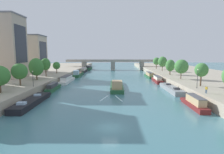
% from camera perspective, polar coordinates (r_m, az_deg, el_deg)
% --- Properties ---
extents(ground_plane, '(400.00, 400.00, 0.00)m').
position_cam_1_polar(ground_plane, '(28.28, -0.76, -15.77)').
color(ground_plane, '#42757F').
extents(quay_left, '(36.00, 170.00, 2.48)m').
position_cam_1_polar(quay_left, '(90.08, -24.51, 0.48)').
color(quay_left, '#A89E89').
rests_on(quay_left, ground).
extents(quay_right, '(36.00, 170.00, 2.48)m').
position_cam_1_polar(quay_right, '(89.56, 24.94, 0.42)').
color(quay_right, '#A89E89').
rests_on(quay_right, ground).
extents(barge_midriver, '(3.99, 20.01, 3.32)m').
position_cam_1_polar(barge_midriver, '(57.59, 1.50, -2.73)').
color(barge_midriver, '#235633').
rests_on(barge_midriver, ground).
extents(wake_behind_barge, '(5.60, 5.87, 0.03)m').
position_cam_1_polar(wake_behind_barge, '(45.27, -0.24, -6.78)').
color(wake_behind_barge, silver).
rests_on(wake_behind_barge, ground).
extents(moored_boat_left_second, '(3.13, 15.61, 2.35)m').
position_cam_1_polar(moored_boat_left_second, '(43.57, -24.12, -7.15)').
color(moored_boat_left_second, black).
rests_on(moored_boat_left_second, ground).
extents(moored_boat_left_far, '(2.08, 11.33, 2.32)m').
position_cam_1_polar(moored_boat_left_far, '(57.33, -18.21, -3.14)').
color(moored_boat_left_far, '#235633').
rests_on(moored_boat_left_far, ground).
extents(moored_boat_left_upstream, '(2.96, 15.81, 2.62)m').
position_cam_1_polar(moored_boat_left_upstream, '(72.18, -14.14, -0.76)').
color(moored_boat_left_upstream, silver).
rests_on(moored_boat_left_upstream, ground).
extents(moored_boat_left_downstream, '(3.53, 16.79, 3.31)m').
position_cam_1_polar(moored_boat_left_downstream, '(90.79, -10.73, 0.92)').
color(moored_boat_left_downstream, '#235633').
rests_on(moored_boat_left_downstream, ground).
extents(moored_boat_left_midway, '(3.11, 16.87, 2.55)m').
position_cam_1_polar(moored_boat_left_midway, '(110.35, -9.02, 2.14)').
color(moored_boat_left_midway, black).
rests_on(moored_boat_left_midway, ground).
extents(moored_boat_left_lone, '(3.18, 15.07, 2.66)m').
position_cam_1_polar(moored_boat_left_lone, '(127.86, -7.45, 2.92)').
color(moored_boat_left_lone, '#235633').
rests_on(moored_boat_left_lone, ground).
extents(moored_boat_right_lone, '(2.18, 10.56, 2.54)m').
position_cam_1_polar(moored_boat_right_lone, '(41.29, 24.76, -7.39)').
color(moored_boat_right_lone, maroon).
rests_on(moored_boat_right_lone, ground).
extents(moored_boat_right_gap_after, '(3.16, 15.62, 2.45)m').
position_cam_1_polar(moored_boat_right_gap_after, '(56.74, 18.30, -3.53)').
color(moored_boat_right_gap_after, gray).
rests_on(moored_boat_right_gap_after, ground).
extents(moored_boat_right_far, '(2.66, 12.76, 2.51)m').
position_cam_1_polar(moored_boat_right_far, '(72.50, 14.16, -0.76)').
color(moored_boat_right_far, maroon).
rests_on(moored_boat_right_far, ground).
extents(moored_boat_right_midway, '(2.70, 13.07, 2.52)m').
position_cam_1_polar(moored_boat_right_midway, '(85.83, 11.78, 0.56)').
color(moored_boat_right_midway, '#235633').
rests_on(moored_boat_right_midway, ground).
extents(tree_left_by_lamp, '(4.19, 4.19, 6.05)m').
position_cam_1_polar(tree_left_by_lamp, '(54.57, -27.33, 1.60)').
color(tree_left_by_lamp, brown).
rests_on(tree_left_by_lamp, quay_left).
extents(tree_left_midway, '(4.74, 4.74, 7.19)m').
position_cam_1_polar(tree_left_midway, '(64.53, -22.94, 2.96)').
color(tree_left_midway, brown).
rests_on(tree_left_midway, quay_left).
extents(tree_left_third, '(3.63, 3.63, 6.93)m').
position_cam_1_polar(tree_left_third, '(72.02, -20.37, 3.80)').
color(tree_left_third, brown).
rests_on(tree_left_third, quay_left).
extents(tree_left_far, '(3.20, 3.20, 5.02)m').
position_cam_1_polar(tree_left_far, '(83.02, -17.23, 3.48)').
color(tree_left_far, brown).
rests_on(tree_left_far, quay_left).
extents(tree_right_far, '(3.43, 3.43, 6.21)m').
position_cam_1_polar(tree_right_far, '(53.20, 26.55, 2.01)').
color(tree_right_far, brown).
rests_on(tree_right_far, quay_right).
extents(tree_right_nearest, '(4.59, 4.59, 6.68)m').
position_cam_1_polar(tree_right_nearest, '(65.51, 21.19, 3.12)').
color(tree_right_nearest, brown).
rests_on(tree_right_nearest, quay_right).
extents(tree_right_end_of_row, '(3.76, 3.76, 6.21)m').
position_cam_1_polar(tree_right_end_of_row, '(77.71, 18.03, 3.51)').
color(tree_right_end_of_row, brown).
rests_on(tree_right_end_of_row, quay_right).
extents(tree_right_third, '(4.27, 4.27, 7.21)m').
position_cam_1_polar(tree_right_third, '(91.27, 15.76, 4.72)').
color(tree_right_third, brown).
rests_on(tree_right_third, quay_right).
extents(tree_right_past_mid, '(3.82, 3.82, 6.51)m').
position_cam_1_polar(tree_right_past_mid, '(103.66, 13.97, 4.90)').
color(tree_right_past_mid, brown).
rests_on(tree_right_past_mid, quay_right).
extents(lamppost_left_bank, '(0.28, 0.28, 4.13)m').
position_cam_1_polar(lamppost_left_bank, '(51.82, -23.84, -0.26)').
color(lamppost_left_bank, black).
rests_on(lamppost_left_bank, quay_left).
extents(lamppost_right_bank, '(0.28, 0.28, 4.82)m').
position_cam_1_polar(lamppost_right_bank, '(49.75, 25.53, -0.23)').
color(lamppost_right_bank, black).
rests_on(lamppost_right_bank, quay_right).
extents(building_left_far_end, '(14.98, 10.17, 22.15)m').
position_cam_1_polar(building_left_far_end, '(75.16, -31.84, 8.21)').
color(building_left_far_end, '#A89989').
rests_on(building_left_far_end, quay_left).
extents(building_left_tall, '(14.74, 10.63, 17.06)m').
position_cam_1_polar(building_left_tall, '(92.68, -25.10, 6.70)').
color(building_left_tall, '#B2A38E').
rests_on(building_left_tall, quay_left).
extents(bridge_far, '(63.14, 4.40, 7.07)m').
position_cam_1_polar(bridge_far, '(122.21, 0.29, 4.37)').
color(bridge_far, gray).
rests_on(bridge_far, ground).
extents(person_on_quay, '(0.38, 0.42, 1.63)m').
position_cam_1_polar(person_on_quay, '(44.49, 27.80, -3.43)').
color(person_on_quay, navy).
rests_on(person_on_quay, quay_right).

